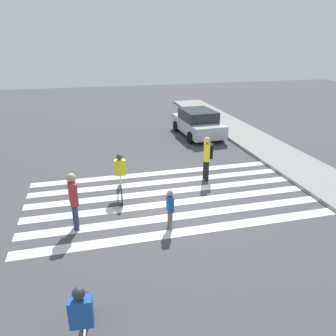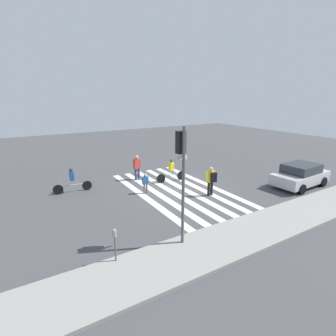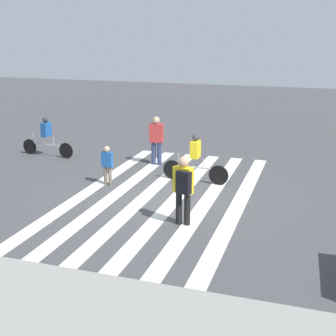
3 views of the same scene
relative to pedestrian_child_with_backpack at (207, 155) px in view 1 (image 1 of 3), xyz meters
The scene contains 9 objects.
ground_plane 2.45m from the pedestrian_child_with_backpack, 57.04° to the right, with size 60.00×60.00×0.00m, color #444447.
sidewalk_curb 4.66m from the pedestrian_child_with_backpack, 74.70° to the left, with size 36.00×2.50×0.14m.
crosswalk_stripes 2.44m from the pedestrian_child_with_backpack, 57.04° to the right, with size 5.03×10.00×0.01m.
pedestrian_child_with_backpack is the anchor object (origin of this frame).
pedestrian_adult_tall_backpack 3.98m from the pedestrian_child_with_backpack, 36.32° to the right, with size 0.36×0.19×1.27m.
pedestrian_adult_yellow_jacket 5.66m from the pedestrian_child_with_backpack, 63.73° to the right, with size 0.52×0.29×1.79m.
cyclist_near_curb 8.53m from the pedestrian_child_with_backpack, 34.94° to the right, with size 2.32×0.42×1.57m.
cyclist_mid_street 3.57m from the pedestrian_child_with_backpack, 79.99° to the right, with size 2.24×0.42×1.60m.
car_parked_silver_sedan 6.39m from the pedestrian_child_with_backpack, 164.22° to the left, with size 4.18×2.16×1.52m.
Camera 1 is at (10.22, -2.64, 5.33)m, focal length 35.00 mm.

